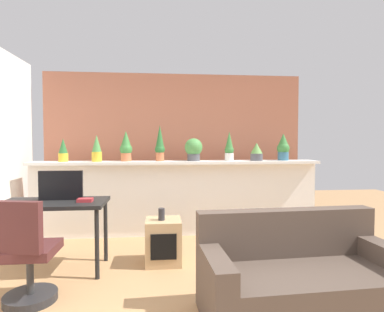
# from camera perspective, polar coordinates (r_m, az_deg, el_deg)

# --- Properties ---
(ground_plane) EXTENTS (12.00, 12.00, 0.00)m
(ground_plane) POSITION_cam_1_polar(r_m,az_deg,el_deg) (3.05, -0.51, -24.43)
(ground_plane) COLOR tan
(divider_wall) EXTENTS (4.19, 0.16, 1.06)m
(divider_wall) POSITION_cam_1_polar(r_m,az_deg,el_deg) (4.79, -2.63, -7.73)
(divider_wall) COLOR white
(divider_wall) RESTS_ON ground
(plant_shelf) EXTENTS (4.19, 0.39, 0.04)m
(plant_shelf) POSITION_cam_1_polar(r_m,az_deg,el_deg) (4.68, -2.62, -1.16)
(plant_shelf) COLOR white
(plant_shelf) RESTS_ON divider_wall
(brick_wall_behind) EXTENTS (4.19, 0.10, 2.50)m
(brick_wall_behind) POSITION_cam_1_polar(r_m,az_deg,el_deg) (5.31, -2.97, 1.08)
(brick_wall_behind) COLOR #AD664C
(brick_wall_behind) RESTS_ON ground
(potted_plant_0) EXTENTS (0.13, 0.13, 0.33)m
(potted_plant_0) POSITION_cam_1_polar(r_m,az_deg,el_deg) (4.87, -22.07, 0.94)
(potted_plant_0) COLOR gold
(potted_plant_0) RESTS_ON plant_shelf
(potted_plant_1) EXTENTS (0.14, 0.14, 0.38)m
(potted_plant_1) POSITION_cam_1_polar(r_m,az_deg,el_deg) (4.74, -16.70, 1.27)
(potted_plant_1) COLOR gold
(potted_plant_1) RESTS_ON plant_shelf
(potted_plant_2) EXTENTS (0.18, 0.18, 0.44)m
(potted_plant_2) POSITION_cam_1_polar(r_m,az_deg,el_deg) (4.73, -11.74, 1.63)
(potted_plant_2) COLOR #C66B42
(potted_plant_2) RESTS_ON plant_shelf
(potted_plant_3) EXTENTS (0.15, 0.15, 0.53)m
(potted_plant_3) POSITION_cam_1_polar(r_m,az_deg,el_deg) (4.68, -5.77, 2.13)
(potted_plant_3) COLOR #C66B42
(potted_plant_3) RESTS_ON plant_shelf
(potted_plant_4) EXTENTS (0.26, 0.26, 0.34)m
(potted_plant_4) POSITION_cam_1_polar(r_m,az_deg,el_deg) (4.71, 0.28, 1.28)
(potted_plant_4) COLOR #4C4C51
(potted_plant_4) RESTS_ON plant_shelf
(potted_plant_5) EXTENTS (0.14, 0.14, 0.44)m
(potted_plant_5) POSITION_cam_1_polar(r_m,az_deg,el_deg) (4.79, 6.68, 1.51)
(potted_plant_5) COLOR silver
(potted_plant_5) RESTS_ON plant_shelf
(potted_plant_6) EXTENTS (0.18, 0.18, 0.27)m
(potted_plant_6) POSITION_cam_1_polar(r_m,az_deg,el_deg) (4.87, 11.48, 0.74)
(potted_plant_6) COLOR #4C4C51
(potted_plant_6) RESTS_ON plant_shelf
(potted_plant_7) EXTENTS (0.19, 0.19, 0.41)m
(potted_plant_7) POSITION_cam_1_polar(r_m,az_deg,el_deg) (5.06, 16.02, 1.51)
(potted_plant_7) COLOR #386B84
(potted_plant_7) RESTS_ON plant_shelf
(desk) EXTENTS (1.10, 0.60, 0.75)m
(desk) POSITION_cam_1_polar(r_m,az_deg,el_deg) (3.73, -23.60, -8.74)
(desk) COLOR black
(desk) RESTS_ON ground
(tv_monitor) EXTENTS (0.46, 0.04, 0.32)m
(tv_monitor) POSITION_cam_1_polar(r_m,az_deg,el_deg) (3.75, -22.43, -4.88)
(tv_monitor) COLOR black
(tv_monitor) RESTS_ON desk
(office_chair) EXTENTS (0.48, 0.48, 0.91)m
(office_chair) POSITION_cam_1_polar(r_m,az_deg,el_deg) (3.15, -27.63, -16.12)
(office_chair) COLOR #262628
(office_chair) RESTS_ON ground
(side_cube_shelf) EXTENTS (0.40, 0.41, 0.50)m
(side_cube_shelf) POSITION_cam_1_polar(r_m,az_deg,el_deg) (3.76, -5.14, -14.98)
(side_cube_shelf) COLOR tan
(side_cube_shelf) RESTS_ON ground
(vase_on_shelf) EXTENTS (0.07, 0.07, 0.14)m
(vase_on_shelf) POSITION_cam_1_polar(r_m,az_deg,el_deg) (3.66, -5.49, -10.33)
(vase_on_shelf) COLOR #2D2D33
(vase_on_shelf) RESTS_ON side_cube_shelf
(book_on_desk) EXTENTS (0.15, 0.11, 0.04)m
(book_on_desk) POSITION_cam_1_polar(r_m,az_deg,el_deg) (3.57, -18.59, -7.49)
(book_on_desk) COLOR #B22D33
(book_on_desk) RESTS_ON desk
(couch) EXTENTS (1.60, 0.84, 0.80)m
(couch) POSITION_cam_1_polar(r_m,az_deg,el_deg) (2.83, 18.75, -20.41)
(couch) COLOR brown
(couch) RESTS_ON ground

